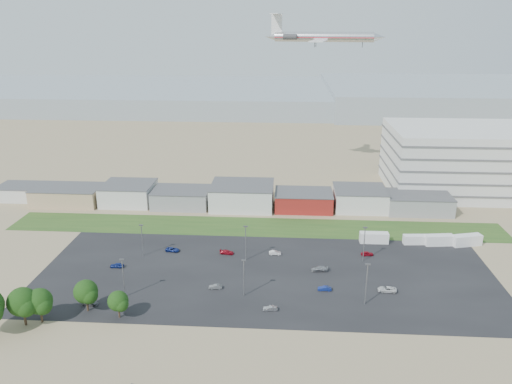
# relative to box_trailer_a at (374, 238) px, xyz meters

# --- Properties ---
(ground) EXTENTS (700.00, 700.00, 0.00)m
(ground) POSITION_rel_box_trailer_a_xyz_m (-36.53, -42.14, -1.59)
(ground) COLOR #93825D
(ground) RESTS_ON ground
(parking_lot) EXTENTS (120.00, 50.00, 0.01)m
(parking_lot) POSITION_rel_box_trailer_a_xyz_m (-31.53, -22.14, -1.59)
(parking_lot) COLOR black
(parking_lot) RESTS_ON ground
(grass_strip) EXTENTS (160.00, 16.00, 0.02)m
(grass_strip) POSITION_rel_box_trailer_a_xyz_m (-36.53, 9.86, -1.58)
(grass_strip) COLOR #284D1D
(grass_strip) RESTS_ON ground
(hills_backdrop) EXTENTS (700.00, 200.00, 9.00)m
(hills_backdrop) POSITION_rel_box_trailer_a_xyz_m (3.47, 272.86, 2.91)
(hills_backdrop) COLOR gray
(hills_backdrop) RESTS_ON ground
(building_row) EXTENTS (170.00, 20.00, 8.00)m
(building_row) POSITION_rel_box_trailer_a_xyz_m (-53.53, 28.86, 2.41)
(building_row) COLOR silver
(building_row) RESTS_ON ground
(parking_garage) EXTENTS (80.00, 40.00, 25.00)m
(parking_garage) POSITION_rel_box_trailer_a_xyz_m (53.47, 52.86, 10.91)
(parking_garage) COLOR silver
(parking_garage) RESTS_ON ground
(box_trailer_a) EXTENTS (8.52, 2.76, 3.18)m
(box_trailer_a) POSITION_rel_box_trailer_a_xyz_m (0.00, 0.00, 0.00)
(box_trailer_a) COLOR silver
(box_trailer_a) RESTS_ON ground
(box_trailer_b) EXTENTS (7.45, 2.83, 2.74)m
(box_trailer_b) POSITION_rel_box_trailer_a_xyz_m (12.33, -0.10, -0.22)
(box_trailer_b) COLOR silver
(box_trailer_b) RESTS_ON ground
(box_trailer_c) EXTENTS (8.61, 3.61, 3.13)m
(box_trailer_c) POSITION_rel_box_trailer_a_xyz_m (19.15, -0.48, -0.03)
(box_trailer_c) COLOR silver
(box_trailer_c) RESTS_ON ground
(box_trailer_d) EXTENTS (9.13, 4.82, 3.27)m
(box_trailer_d) POSITION_rel_box_trailer_a_xyz_m (27.28, -0.19, 0.04)
(box_trailer_d) COLOR silver
(box_trailer_d) RESTS_ON ground
(tree_left) EXTENTS (6.78, 6.78, 10.16)m
(tree_left) POSITION_rel_box_trailer_a_xyz_m (-83.25, -48.90, 3.49)
(tree_left) COLOR black
(tree_left) RESTS_ON ground
(tree_mid) EXTENTS (6.14, 6.14, 9.20)m
(tree_mid) POSITION_rel_box_trailer_a_xyz_m (-80.17, -47.59, 3.01)
(tree_mid) COLOR black
(tree_mid) RESTS_ON ground
(tree_right) EXTENTS (5.85, 5.85, 8.78)m
(tree_right) POSITION_rel_box_trailer_a_xyz_m (-71.80, -42.46, 2.80)
(tree_right) COLOR black
(tree_right) RESTS_ON ground
(tree_near) EXTENTS (4.93, 4.93, 7.40)m
(tree_near) POSITION_rel_box_trailer_a_xyz_m (-63.65, -44.67, 2.11)
(tree_near) COLOR black
(tree_near) RESTS_ON ground
(lightpole_front_l) EXTENTS (1.18, 0.49, 10.07)m
(lightpole_front_l) POSITION_rel_box_trailer_a_xyz_m (-65.19, -35.75, 3.44)
(lightpole_front_l) COLOR slate
(lightpole_front_l) RESTS_ON ground
(lightpole_front_m) EXTENTS (1.13, 0.47, 9.57)m
(lightpole_front_m) POSITION_rel_box_trailer_a_xyz_m (-36.44, -33.35, 3.20)
(lightpole_front_m) COLOR slate
(lightpole_front_m) RESTS_ON ground
(lightpole_front_r) EXTENTS (1.24, 0.52, 10.53)m
(lightpole_front_r) POSITION_rel_box_trailer_a_xyz_m (-7.60, -35.41, 3.67)
(lightpole_front_r) COLOR slate
(lightpole_front_r) RESTS_ON ground
(lightpole_back_l) EXTENTS (1.11, 0.46, 9.47)m
(lightpole_back_l) POSITION_rel_box_trailer_a_xyz_m (-67.03, -13.31, 3.14)
(lightpole_back_l) COLOR slate
(lightpole_back_l) RESTS_ON ground
(lightpole_back_m) EXTENTS (1.20, 0.50, 10.22)m
(lightpole_back_m) POSITION_rel_box_trailer_a_xyz_m (-37.63, -14.12, 3.52)
(lightpole_back_m) COLOR slate
(lightpole_back_m) RESTS_ON ground
(lightpole_back_r) EXTENTS (1.20, 0.50, 10.22)m
(lightpole_back_r) POSITION_rel_box_trailer_a_xyz_m (-4.99, -12.78, 3.52)
(lightpole_back_r) COLOR slate
(lightpole_back_r) RESTS_ON ground
(airliner) EXTENTS (51.80, 39.65, 13.88)m
(airliner) POSITION_rel_box_trailer_a_xyz_m (-13.45, 64.33, 56.15)
(airliner) COLOR silver
(parked_car_0) EXTENTS (4.76, 2.49, 1.28)m
(parked_car_0) POSITION_rel_box_trailer_a_xyz_m (-1.33, -29.21, -0.95)
(parked_car_0) COLOR silver
(parked_car_0) RESTS_ON ground
(parked_car_1) EXTENTS (3.40, 1.20, 1.12)m
(parked_car_1) POSITION_rel_box_trailer_a_xyz_m (-16.70, -29.67, -1.03)
(parked_car_1) COLOR navy
(parked_car_1) RESTS_ON ground
(parked_car_4) EXTENTS (3.43, 1.52, 1.10)m
(parked_car_4) POSITION_rel_box_trailer_a_xyz_m (-43.86, -30.53, -1.04)
(parked_car_4) COLOR #595B5E
(parked_car_4) RESTS_ON ground
(parked_car_5) EXTENTS (3.62, 1.46, 1.23)m
(parked_car_5) POSITION_rel_box_trailer_a_xyz_m (-72.18, -20.91, -0.97)
(parked_car_5) COLOR navy
(parked_car_5) RESTS_ON ground
(parked_car_6) EXTENTS (4.16, 2.05, 1.16)m
(parked_car_6) POSITION_rel_box_trailer_a_xyz_m (-43.39, -10.75, -1.01)
(parked_car_6) COLOR maroon
(parked_car_6) RESTS_ON ground
(parked_car_8) EXTENTS (3.67, 1.84, 1.20)m
(parked_car_8) POSITION_rel_box_trailer_a_xyz_m (-3.28, -9.16, -0.99)
(parked_car_8) COLOR maroon
(parked_car_8) RESTS_ON ground
(parked_car_9) EXTENTS (4.25, 2.36, 1.13)m
(parked_car_9) POSITION_rel_box_trailer_a_xyz_m (-59.36, -10.08, -1.03)
(parked_car_9) COLOR navy
(parked_car_9) RESTS_ON ground
(parked_car_10) EXTENTS (3.92, 1.80, 1.11)m
(parked_car_10) POSITION_rel_box_trailer_a_xyz_m (-72.21, -39.93, -1.04)
(parked_car_10) COLOR #595B5E
(parked_car_10) RESTS_ON ground
(parked_car_11) EXTENTS (3.50, 1.29, 1.14)m
(parked_car_11) POSITION_rel_box_trailer_a_xyz_m (-29.54, -10.26, -1.02)
(parked_car_11) COLOR silver
(parked_car_11) RESTS_ON ground
(parked_car_12) EXTENTS (4.52, 2.00, 1.29)m
(parked_car_12) POSITION_rel_box_trailer_a_xyz_m (-17.44, -19.45, -0.95)
(parked_car_12) COLOR #A5A5AA
(parked_car_12) RESTS_ON ground
(parked_car_13) EXTENTS (3.39, 1.42, 1.09)m
(parked_car_13) POSITION_rel_box_trailer_a_xyz_m (-29.81, -39.60, -1.05)
(parked_car_13) COLOR #A5A5AA
(parked_car_13) RESTS_ON ground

